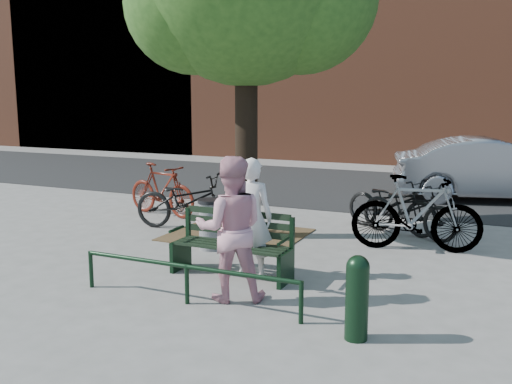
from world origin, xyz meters
The scene contains 15 objects.
ground centered at (0.00, 0.00, 0.00)m, with size 90.00×90.00×0.00m, color gray.
dirt_pit centered at (-1.00, 2.20, 0.01)m, with size 2.40×2.00×0.02m, color brown.
road centered at (0.00, 8.50, 0.01)m, with size 40.00×7.00×0.01m, color black.
park_bench centered at (0.00, 0.08, 0.48)m, with size 1.74×0.54×0.97m.
guard_railing centered at (0.00, -1.20, 0.40)m, with size 3.06×0.06×0.51m.
person_left centered at (0.25, 0.15, 0.85)m, with size 0.62×0.41×1.71m, color white.
person_right centered at (0.41, -0.81, 0.91)m, with size 0.89×0.69×1.83m, color #CD8D9D.
bollard centered at (2.18, -1.35, 0.49)m, with size 0.25×0.25×0.92m.
litter_bin centered at (-0.98, 1.16, 0.43)m, with size 0.42×0.42×0.85m.
bicycle_a centered at (-2.06, 2.20, 0.55)m, with size 0.73×2.11×1.11m, color black.
bicycle_b centered at (-3.25, 3.10, 0.56)m, with size 0.53×1.87×1.12m, color #53150B.
bicycle_c centered at (1.52, 3.71, 0.52)m, with size 0.70×1.99×1.05m, color black.
bicycle_d centered at (2.17, 2.48, 0.64)m, with size 0.60×2.11×1.27m, color gray.
bicycle_e centered at (1.89, 3.44, 0.51)m, with size 0.68×1.95×1.03m, color black.
parked_car centered at (3.15, 7.87, 0.77)m, with size 1.63×4.67×1.54m, color gray.
Camera 1 is at (3.58, -6.99, 2.56)m, focal length 40.00 mm.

